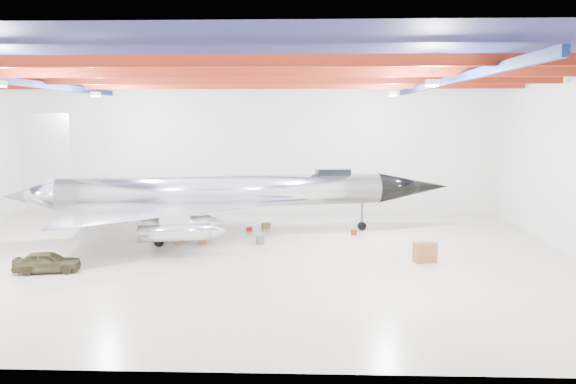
{
  "coord_description": "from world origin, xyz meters",
  "views": [
    {
      "loc": [
        4.38,
        -32.0,
        8.15
      ],
      "look_at": [
        3.18,
        2.0,
        3.59
      ],
      "focal_mm": 35.0,
      "sensor_mm": 36.0,
      "label": 1
    }
  ],
  "objects": [
    {
      "name": "jeep",
      "position": [
        -9.34,
        -3.65,
        0.57
      ],
      "size": [
        3.56,
        1.98,
        1.15
      ],
      "primitive_type": "imported",
      "rotation": [
        0.0,
        0.0,
        1.77
      ],
      "color": "#3E361F",
      "rests_on": "floor"
    },
    {
      "name": "desk",
      "position": [
        11.03,
        -0.84,
        0.57
      ],
      "size": [
        1.37,
        0.9,
        1.15
      ],
      "primitive_type": "cube",
      "rotation": [
        0.0,
        0.0,
        0.24
      ],
      "color": "brown",
      "rests_on": "floor"
    },
    {
      "name": "jet_aircraft",
      "position": [
        -1.37,
        6.02,
        2.75
      ],
      "size": [
        30.44,
        20.82,
        8.38
      ],
      "rotation": [
        0.0,
        0.0,
        0.21
      ],
      "color": "silver",
      "rests_on": "floor"
    },
    {
      "name": "crate_ply",
      "position": [
        -3.95,
        3.21,
        0.17
      ],
      "size": [
        0.57,
        0.51,
        0.33
      ],
      "primitive_type": "cube",
      "rotation": [
        0.0,
        0.0,
        0.32
      ],
      "color": "olive",
      "rests_on": "floor"
    },
    {
      "name": "parts_bin",
      "position": [
        1.33,
        8.53,
        0.2
      ],
      "size": [
        0.72,
        0.66,
        0.4
      ],
      "primitive_type": "cube",
      "rotation": [
        0.0,
        0.0,
        0.43
      ],
      "color": "olive",
      "rests_on": "floor"
    },
    {
      "name": "oil_barrel",
      "position": [
        -2.38,
        3.18,
        0.18
      ],
      "size": [
        0.53,
        0.44,
        0.36
      ],
      "primitive_type": "cube",
      "rotation": [
        0.0,
        0.0,
        -0.07
      ],
      "color": "olive",
      "rests_on": "floor"
    },
    {
      "name": "toolbox_red",
      "position": [
        0.19,
        7.5,
        0.16
      ],
      "size": [
        0.5,
        0.43,
        0.31
      ],
      "primitive_type": "cube",
      "rotation": [
        0.0,
        0.0,
        0.18
      ],
      "color": "maroon",
      "rests_on": "floor"
    },
    {
      "name": "floor",
      "position": [
        0.0,
        0.0,
        0.0
      ],
      "size": [
        40.0,
        40.0,
        0.0
      ],
      "primitive_type": "plane",
      "color": "#C1B999",
      "rests_on": "ground"
    },
    {
      "name": "tool_chest",
      "position": [
        7.62,
        6.38,
        0.2
      ],
      "size": [
        0.45,
        0.45,
        0.39
      ],
      "primitive_type": "cylinder",
      "rotation": [
        0.0,
        0.0,
        0.03
      ],
      "color": "maroon",
      "rests_on": "floor"
    },
    {
      "name": "engine_drum",
      "position": [
        1.34,
        3.36,
        0.25
      ],
      "size": [
        0.58,
        0.58,
        0.5
      ],
      "primitive_type": "cylinder",
      "rotation": [
        0.0,
        0.0,
        -0.05
      ],
      "color": "#59595B",
      "rests_on": "floor"
    },
    {
      "name": "wall_back",
      "position": [
        0.0,
        15.0,
        5.5
      ],
      "size": [
        40.0,
        0.0,
        40.0
      ],
      "primitive_type": "plane",
      "rotation": [
        1.57,
        0.0,
        0.0
      ],
      "color": "silver",
      "rests_on": "floor"
    },
    {
      "name": "ceiling_structure",
      "position": [
        0.0,
        0.0,
        10.32
      ],
      "size": [
        39.5,
        29.5,
        1.08
      ],
      "color": "maroon",
      "rests_on": "ceiling"
    },
    {
      "name": "ceiling",
      "position": [
        0.0,
        0.0,
        11.0
      ],
      "size": [
        40.0,
        40.0,
        0.0
      ],
      "primitive_type": "plane",
      "rotation": [
        3.14,
        0.0,
        0.0
      ],
      "color": "#0A0F38",
      "rests_on": "wall_back"
    }
  ]
}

